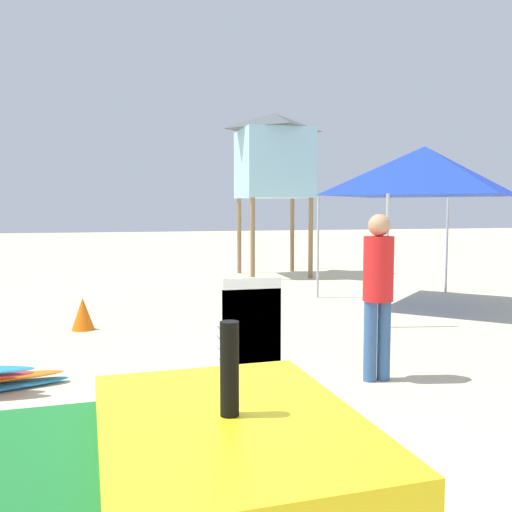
{
  "coord_description": "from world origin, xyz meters",
  "views": [
    {
      "loc": [
        -0.24,
        -3.0,
        1.85
      ],
      "look_at": [
        1.41,
        3.44,
        1.28
      ],
      "focal_mm": 39.5,
      "sensor_mm": 36.0,
      "label": 1
    }
  ],
  "objects": [
    {
      "name": "stacked_plastic_chairs",
      "position": [
        0.84,
        1.47,
        0.74
      ],
      "size": [
        0.48,
        0.48,
        1.29
      ],
      "color": "white",
      "rests_on": "ground"
    },
    {
      "name": "lifeguard_near_right",
      "position": [
        2.48,
        2.4,
        1.03
      ],
      "size": [
        0.32,
        0.32,
        1.78
      ],
      "color": "#33598C",
      "rests_on": "ground"
    },
    {
      "name": "traffic_cone_near",
      "position": [
        -0.69,
        5.79,
        0.25
      ],
      "size": [
        0.35,
        0.35,
        0.49
      ],
      "primitive_type": "cone",
      "color": "orange",
      "rests_on": "ground"
    },
    {
      "name": "popup_canopy",
      "position": [
        5.32,
        6.29,
        2.51
      ],
      "size": [
        3.03,
        3.03,
        2.96
      ],
      "color": "#B2B2B7",
      "rests_on": "ground"
    },
    {
      "name": "lifeguard_tower",
      "position": [
        3.99,
        11.61,
        3.23
      ],
      "size": [
        1.98,
        1.98,
        4.35
      ],
      "color": "olive",
      "rests_on": "ground"
    }
  ]
}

